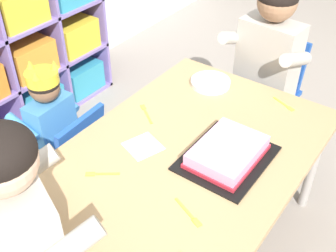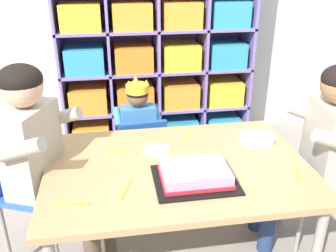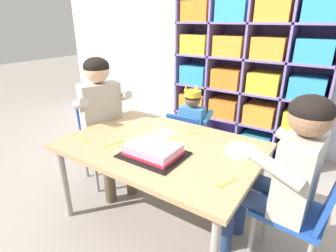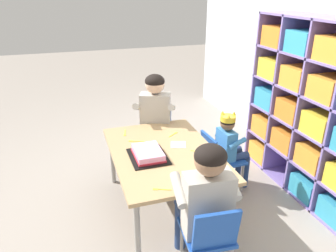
{
  "view_description": "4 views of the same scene",
  "coord_description": "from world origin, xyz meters",
  "px_view_note": "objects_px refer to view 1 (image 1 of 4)",
  "views": [
    {
      "loc": [
        -1.04,
        -0.66,
        1.66
      ],
      "look_at": [
        -0.05,
        0.06,
        0.7
      ],
      "focal_mm": 45.02,
      "sensor_mm": 36.0,
      "label": 1
    },
    {
      "loc": [
        -0.28,
        -1.48,
        1.46
      ],
      "look_at": [
        -0.03,
        0.07,
        0.74
      ],
      "focal_mm": 39.4,
      "sensor_mm": 36.0,
      "label": 2
    },
    {
      "loc": [
        0.88,
        -1.23,
        1.31
      ],
      "look_at": [
        0.05,
        0.01,
        0.7
      ],
      "focal_mm": 28.13,
      "sensor_mm": 36.0,
      "label": 3
    },
    {
      "loc": [
        2.26,
        -0.69,
        1.83
      ],
      "look_at": [
        -0.04,
        0.05,
        0.78
      ],
      "focal_mm": 34.46,
      "sensor_mm": 36.0,
      "label": 4
    }
  ],
  "objects_px": {
    "classroom_chair_guest_side": "(268,88)",
    "paper_plate_stack": "(210,83)",
    "fork_at_table_front_edge": "(100,174)",
    "activity_table": "(187,160)",
    "fork_beside_plate_stack": "(146,113)",
    "adult_helper_seated": "(46,229)",
    "guest_at_table_side": "(262,62)",
    "child_with_crown": "(45,121)",
    "classroom_chair_blue": "(68,153)",
    "fork_near_child_seat": "(285,105)",
    "birthday_cake_on_tray": "(227,153)",
    "fork_by_napkin": "(189,214)"
  },
  "relations": [
    {
      "from": "classroom_chair_guest_side",
      "to": "paper_plate_stack",
      "type": "distance_m",
      "value": 0.45
    },
    {
      "from": "fork_at_table_front_edge",
      "to": "activity_table",
      "type": "bearing_deg",
      "value": 20.41
    },
    {
      "from": "classroom_chair_guest_side",
      "to": "fork_beside_plate_stack",
      "type": "distance_m",
      "value": 0.81
    },
    {
      "from": "adult_helper_seated",
      "to": "guest_at_table_side",
      "type": "bearing_deg",
      "value": -69.97
    },
    {
      "from": "child_with_crown",
      "to": "paper_plate_stack",
      "type": "bearing_deg",
      "value": 135.8
    },
    {
      "from": "classroom_chair_blue",
      "to": "fork_beside_plate_stack",
      "type": "height_order",
      "value": "classroom_chair_blue"
    },
    {
      "from": "guest_at_table_side",
      "to": "fork_beside_plate_stack",
      "type": "xyz_separation_m",
      "value": [
        -0.63,
        0.24,
        -0.04
      ]
    },
    {
      "from": "paper_plate_stack",
      "to": "fork_beside_plate_stack",
      "type": "relative_size",
      "value": 1.5
    },
    {
      "from": "fork_near_child_seat",
      "to": "fork_at_table_front_edge",
      "type": "height_order",
      "value": "same"
    },
    {
      "from": "child_with_crown",
      "to": "adult_helper_seated",
      "type": "relative_size",
      "value": 0.76
    },
    {
      "from": "fork_beside_plate_stack",
      "to": "paper_plate_stack",
      "type": "bearing_deg",
      "value": 108.51
    },
    {
      "from": "adult_helper_seated",
      "to": "classroom_chair_guest_side",
      "type": "xyz_separation_m",
      "value": [
        1.46,
        -0.06,
        -0.25
      ]
    },
    {
      "from": "child_with_crown",
      "to": "fork_beside_plate_stack",
      "type": "relative_size",
      "value": 6.29
    },
    {
      "from": "guest_at_table_side",
      "to": "fork_near_child_seat",
      "type": "height_order",
      "value": "guest_at_table_side"
    },
    {
      "from": "birthday_cake_on_tray",
      "to": "fork_at_table_front_edge",
      "type": "distance_m",
      "value": 0.48
    },
    {
      "from": "fork_by_napkin",
      "to": "guest_at_table_side",
      "type": "bearing_deg",
      "value": -55.77
    },
    {
      "from": "activity_table",
      "to": "fork_at_table_front_edge",
      "type": "relative_size",
      "value": 11.24
    },
    {
      "from": "fork_beside_plate_stack",
      "to": "fork_at_table_front_edge",
      "type": "bearing_deg",
      "value": -41.04
    },
    {
      "from": "fork_beside_plate_stack",
      "to": "fork_near_child_seat",
      "type": "xyz_separation_m",
      "value": [
        0.41,
        -0.47,
        0.0
      ]
    },
    {
      "from": "paper_plate_stack",
      "to": "fork_beside_plate_stack",
      "type": "distance_m",
      "value": 0.38
    },
    {
      "from": "fork_near_child_seat",
      "to": "paper_plate_stack",
      "type": "bearing_deg",
      "value": 30.13
    },
    {
      "from": "activity_table",
      "to": "adult_helper_seated",
      "type": "xyz_separation_m",
      "value": [
        -0.61,
        0.09,
        0.13
      ]
    },
    {
      "from": "activity_table",
      "to": "adult_helper_seated",
      "type": "height_order",
      "value": "adult_helper_seated"
    },
    {
      "from": "classroom_chair_guest_side",
      "to": "fork_near_child_seat",
      "type": "relative_size",
      "value": 5.62
    },
    {
      "from": "guest_at_table_side",
      "to": "birthday_cake_on_tray",
      "type": "relative_size",
      "value": 2.81
    },
    {
      "from": "classroom_chair_blue",
      "to": "fork_by_napkin",
      "type": "distance_m",
      "value": 0.81
    },
    {
      "from": "fork_near_child_seat",
      "to": "fork_at_table_front_edge",
      "type": "bearing_deg",
      "value": 87.8
    },
    {
      "from": "adult_helper_seated",
      "to": "guest_at_table_side",
      "type": "xyz_separation_m",
      "value": [
        1.35,
        -0.05,
        -0.04
      ]
    },
    {
      "from": "classroom_chair_guest_side",
      "to": "fork_at_table_front_edge",
      "type": "bearing_deg",
      "value": -92.4
    },
    {
      "from": "child_with_crown",
      "to": "fork_by_napkin",
      "type": "xyz_separation_m",
      "value": [
        -0.13,
        -0.87,
        0.08
      ]
    },
    {
      "from": "fork_by_napkin",
      "to": "fork_at_table_front_edge",
      "type": "relative_size",
      "value": 1.25
    },
    {
      "from": "fork_near_child_seat",
      "to": "adult_helper_seated",
      "type": "bearing_deg",
      "value": 98.52
    },
    {
      "from": "classroom_chair_blue",
      "to": "classroom_chair_guest_side",
      "type": "relative_size",
      "value": 0.89
    },
    {
      "from": "child_with_crown",
      "to": "adult_helper_seated",
      "type": "distance_m",
      "value": 0.78
    },
    {
      "from": "activity_table",
      "to": "birthday_cake_on_tray",
      "type": "relative_size",
      "value": 3.43
    },
    {
      "from": "activity_table",
      "to": "fork_near_child_seat",
      "type": "xyz_separation_m",
      "value": [
        0.51,
        -0.18,
        0.05
      ]
    },
    {
      "from": "paper_plate_stack",
      "to": "fork_near_child_seat",
      "type": "height_order",
      "value": "paper_plate_stack"
    },
    {
      "from": "birthday_cake_on_tray",
      "to": "fork_beside_plate_stack",
      "type": "relative_size",
      "value": 2.82
    },
    {
      "from": "classroom_chair_blue",
      "to": "birthday_cake_on_tray",
      "type": "height_order",
      "value": "birthday_cake_on_tray"
    },
    {
      "from": "child_with_crown",
      "to": "birthday_cake_on_tray",
      "type": "distance_m",
      "value": 0.86
    },
    {
      "from": "adult_helper_seated",
      "to": "activity_table",
      "type": "bearing_deg",
      "value": -76.56
    },
    {
      "from": "child_with_crown",
      "to": "fork_near_child_seat",
      "type": "distance_m",
      "value": 1.09
    },
    {
      "from": "activity_table",
      "to": "paper_plate_stack",
      "type": "height_order",
      "value": "paper_plate_stack"
    },
    {
      "from": "child_with_crown",
      "to": "classroom_chair_guest_side",
      "type": "distance_m",
      "value": 1.18
    },
    {
      "from": "paper_plate_stack",
      "to": "fork_beside_plate_stack",
      "type": "bearing_deg",
      "value": 163.52
    },
    {
      "from": "fork_near_child_seat",
      "to": "fork_by_napkin",
      "type": "height_order",
      "value": "same"
    },
    {
      "from": "activity_table",
      "to": "fork_by_napkin",
      "type": "distance_m",
      "value": 0.32
    },
    {
      "from": "classroom_chair_blue",
      "to": "fork_beside_plate_stack",
      "type": "distance_m",
      "value": 0.44
    },
    {
      "from": "fork_near_child_seat",
      "to": "child_with_crown",
      "type": "bearing_deg",
      "value": 58.85
    },
    {
      "from": "activity_table",
      "to": "classroom_chair_blue",
      "type": "bearing_deg",
      "value": 102.26
    }
  ]
}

